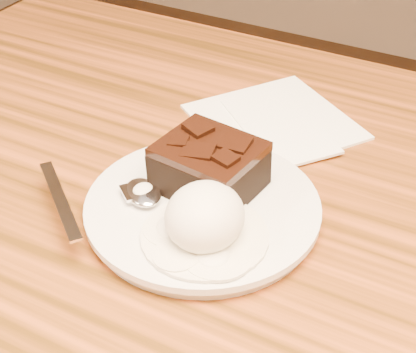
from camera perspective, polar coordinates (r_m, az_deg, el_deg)
The scene contains 8 objects.
plate at distance 0.59m, azimuth -0.46°, elevation -2.96°, with size 0.21×0.21×0.02m, color silver.
brownie at distance 0.59m, azimuth 0.12°, elevation 0.61°, with size 0.09×0.07×0.04m, color black.
ice_cream_scoop at distance 0.53m, azimuth -0.28°, elevation -3.47°, with size 0.06×0.07×0.05m, color silver.
melt_puddle at distance 0.55m, azimuth -0.27°, elevation -5.20°, with size 0.11×0.11×0.00m, color white.
spoon at distance 0.59m, azimuth -5.62°, elevation -1.50°, with size 0.03×0.17×0.01m, color silver, non-canonical shape.
napkin at distance 0.73m, azimuth 5.70°, elevation 4.84°, with size 0.15×0.15×0.01m, color white.
crumb_a at distance 0.59m, azimuth -0.57°, elevation -1.94°, with size 0.01×0.01×0.00m, color black.
crumb_b at distance 0.57m, azimuth 1.11°, elevation -3.17°, with size 0.01×0.01×0.00m, color black.
Camera 1 is at (0.11, -0.37, 1.13)m, focal length 57.14 mm.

